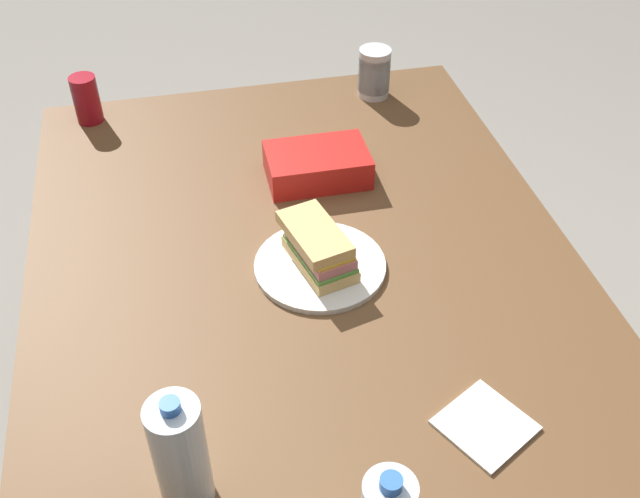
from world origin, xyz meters
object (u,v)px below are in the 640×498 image
object	(u,v)px
plastic_cup_stack	(374,73)
water_bottle_spare	(181,455)
dining_table	(309,305)
sandwich	(318,247)
soda_can_red	(86,99)
chip_bag	(317,165)
paper_plate	(320,266)

from	to	relation	value
plastic_cup_stack	water_bottle_spare	xyz separation A→B (m)	(-1.09, 0.59, 0.04)
dining_table	plastic_cup_stack	world-z (taller)	plastic_cup_stack
dining_table	sandwich	world-z (taller)	sandwich
water_bottle_spare	dining_table	bearing A→B (deg)	-32.03
soda_can_red	sandwich	bearing A→B (deg)	-146.00
dining_table	chip_bag	xyz separation A→B (m)	(0.31, -0.09, 0.12)
plastic_cup_stack	water_bottle_spare	size ratio (longest dim) A/B	0.58
dining_table	water_bottle_spare	distance (m)	0.55
paper_plate	chip_bag	world-z (taller)	chip_bag
sandwich	chip_bag	world-z (taller)	sandwich
chip_bag	plastic_cup_stack	xyz separation A→B (m)	(0.34, -0.23, 0.03)
paper_plate	chip_bag	distance (m)	0.31
dining_table	sandwich	xyz separation A→B (m)	(0.02, -0.02, 0.14)
sandwich	soda_can_red	xyz separation A→B (m)	(0.67, 0.45, 0.01)
dining_table	soda_can_red	size ratio (longest dim) A/B	12.64
dining_table	water_bottle_spare	size ratio (longest dim) A/B	6.81
dining_table	soda_can_red	distance (m)	0.82
chip_bag	water_bottle_spare	distance (m)	0.84
chip_bag	water_bottle_spare	bearing A→B (deg)	-115.32
paper_plate	water_bottle_spare	xyz separation A→B (m)	(-0.45, 0.30, 0.10)
dining_table	paper_plate	distance (m)	0.10
dining_table	chip_bag	size ratio (longest dim) A/B	6.70
water_bottle_spare	chip_bag	bearing A→B (deg)	-25.58
plastic_cup_stack	water_bottle_spare	bearing A→B (deg)	151.68
chip_bag	plastic_cup_stack	distance (m)	0.41
soda_can_red	water_bottle_spare	world-z (taller)	water_bottle_spare
sandwich	plastic_cup_stack	world-z (taller)	plastic_cup_stack
soda_can_red	paper_plate	bearing A→B (deg)	-145.97
paper_plate	chip_bag	bearing A→B (deg)	-11.29
sandwich	water_bottle_spare	xyz separation A→B (m)	(-0.45, 0.30, 0.05)
sandwich	chip_bag	bearing A→B (deg)	-11.91
paper_plate	sandwich	size ratio (longest dim) A/B	1.34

